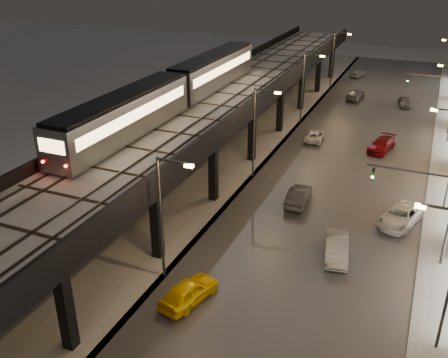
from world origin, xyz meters
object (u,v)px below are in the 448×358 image
(car_taxi, at_px, (189,292))
(car_onc_red, at_px, (404,102))
(car_mid_dark, at_px, (355,95))
(car_onc_dark, at_px, (400,217))
(car_far_white, at_px, (358,73))
(subway_train, at_px, (175,89))
(car_onc_white, at_px, (382,145))
(car_onc_silver, at_px, (336,248))
(car_mid_silver, at_px, (315,136))
(car_near_white, at_px, (298,196))

(car_taxi, relative_size, car_onc_red, 1.18)
(car_mid_dark, relative_size, car_onc_dark, 0.94)
(car_onc_red, bearing_deg, car_far_white, 109.00)
(car_far_white, xyz_separation_m, car_onc_red, (9.05, -15.26, -0.03))
(car_taxi, height_order, car_onc_red, car_taxi)
(car_far_white, distance_m, car_onc_red, 17.74)
(subway_train, distance_m, car_onc_white, 24.05)
(car_onc_dark, relative_size, car_onc_white, 1.08)
(subway_train, relative_size, car_onc_silver, 7.63)
(car_far_white, xyz_separation_m, car_onc_silver, (7.82, -57.24, 0.08))
(car_taxi, relative_size, car_mid_silver, 1.03)
(car_near_white, relative_size, car_onc_white, 0.94)
(car_taxi, height_order, car_onc_silver, car_taxi)
(car_mid_silver, bearing_deg, car_mid_dark, -98.23)
(car_onc_red, bearing_deg, car_onc_silver, -103.36)
(car_mid_dark, bearing_deg, car_mid_silver, 89.40)
(subway_train, bearing_deg, car_onc_white, 34.75)
(car_near_white, distance_m, car_far_white, 50.27)
(car_onc_silver, height_order, car_onc_white, car_onc_silver)
(car_mid_silver, height_order, car_onc_silver, car_onc_silver)
(car_onc_dark, distance_m, car_onc_white, 16.50)
(car_mid_silver, bearing_deg, subway_train, 46.01)
(car_mid_dark, distance_m, car_onc_dark, 37.43)
(car_onc_white, relative_size, car_onc_red, 1.28)
(subway_train, relative_size, car_far_white, 8.79)
(car_far_white, bearing_deg, car_mid_dark, 112.38)
(car_taxi, xyz_separation_m, car_onc_silver, (7.69, 8.82, -0.01))
(car_mid_silver, distance_m, car_onc_red, 20.54)
(subway_train, height_order, car_far_white, subway_train)
(car_mid_silver, bearing_deg, car_onc_red, -118.63)
(car_onc_silver, bearing_deg, car_near_white, 112.66)
(car_mid_silver, distance_m, car_onc_silver, 24.38)
(car_mid_dark, relative_size, car_far_white, 1.23)
(car_taxi, distance_m, car_onc_dark, 19.45)
(car_mid_silver, bearing_deg, car_onc_white, 173.44)
(car_far_white, height_order, car_onc_white, car_onc_white)
(car_near_white, distance_m, car_mid_dark, 35.94)
(car_far_white, distance_m, car_onc_silver, 57.77)
(car_mid_silver, bearing_deg, car_taxi, 85.00)
(car_mid_dark, bearing_deg, car_onc_dark, 108.48)
(car_onc_dark, bearing_deg, car_onc_silver, -103.90)
(car_onc_dark, bearing_deg, car_mid_silver, 139.58)
(car_taxi, xyz_separation_m, car_onc_red, (8.92, 50.79, -0.12))
(car_near_white, bearing_deg, car_mid_dark, -90.87)
(subway_train, relative_size, car_onc_dark, 6.69)
(car_mid_dark, bearing_deg, car_onc_red, 175.39)
(car_onc_white, distance_m, car_onc_red, 19.03)
(subway_train, xyz_separation_m, car_onc_white, (18.74, 13.00, -7.64))
(subway_train, relative_size, car_onc_white, 7.22)
(car_far_white, xyz_separation_m, car_onc_white, (8.23, -34.27, 0.03))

